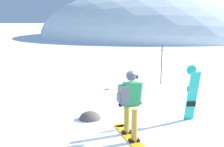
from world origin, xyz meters
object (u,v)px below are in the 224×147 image
at_px(spare_snowboard, 192,94).
at_px(rock_dark, 90,119).
at_px(snowboarder_main, 130,103).
at_px(piste_marker_near, 162,62).

distance_m(spare_snowboard, rock_dark, 3.02).
distance_m(snowboarder_main, spare_snowboard, 2.13).
xyz_separation_m(piste_marker_near, rock_dark, (-3.25, -3.75, -1.02)).
distance_m(snowboarder_main, rock_dark, 1.88).
xyz_separation_m(snowboarder_main, spare_snowboard, (1.93, 0.89, -0.09)).
bearing_deg(spare_snowboard, rock_dark, 170.81).
bearing_deg(rock_dark, piste_marker_near, 49.11).
relative_size(spare_snowboard, piste_marker_near, 0.91).
bearing_deg(snowboarder_main, spare_snowboard, 24.71).
xyz_separation_m(spare_snowboard, piste_marker_near, (0.38, 4.22, 0.20)).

